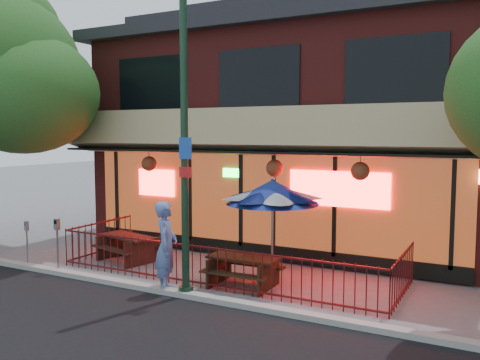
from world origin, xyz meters
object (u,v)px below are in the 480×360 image
Objects in this scene: picnic_table_left at (128,244)px; parking_meter_far at (27,236)px; patio_umbrella at (273,192)px; picnic_table_right at (243,267)px; pedestrian at (166,247)px; parking_meter_near at (57,236)px; street_light at (185,150)px.

parking_meter_far is at bearing -137.09° from picnic_table_left.
picnic_table_right is at bearing -120.29° from patio_umbrella.
pedestrian is 3.31m from parking_meter_near.
parking_meter_near is at bearing -113.95° from picnic_table_left.
patio_umbrella is 1.24× the size of pedestrian.
picnic_table_left is at bearing 66.05° from parking_meter_near.
patio_umbrella is at bearing 20.22° from parking_meter_near.
picnic_table_right is at bearing -8.79° from picnic_table_left.
picnic_table_left is 3.91m from picnic_table_right.
parking_meter_far is at bearing 180.00° from parking_meter_near.
street_light is 4.22× the size of picnic_table_right.
parking_meter_near is at bearing -0.00° from parking_meter_far.
patio_umbrella reaches higher than parking_meter_far.
parking_meter_far is (-5.77, -1.16, 0.38)m from picnic_table_right.
patio_umbrella is at bearing -66.71° from pedestrian.
street_light is 5.67× the size of parking_meter_far.
pedestrian is at bearing 174.48° from street_light.
picnic_table_right is 4.82m from parking_meter_near.
parking_meter_near is at bearing 179.96° from street_light.
street_light is 4.44m from picnic_table_left.
patio_umbrella is 2.76m from pedestrian.
street_light is 2.80× the size of patio_umbrella.
parking_meter_near is at bearing -165.94° from picnic_table_right.
parking_meter_near is 1.12m from parking_meter_far.
picnic_table_left is 2.62m from parking_meter_far.
street_light is 3.04m from picnic_table_right.
street_light is at bearing -0.03° from parking_meter_far.
patio_umbrella is (4.28, 0.10, 1.67)m from picnic_table_left.
picnic_table_left is (-3.07, 1.77, -2.68)m from street_light.
picnic_table_right is at bearing 55.65° from street_light.
picnic_table_right is at bearing 11.42° from parking_meter_far.
picnic_table_left is at bearing -178.65° from patio_umbrella.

